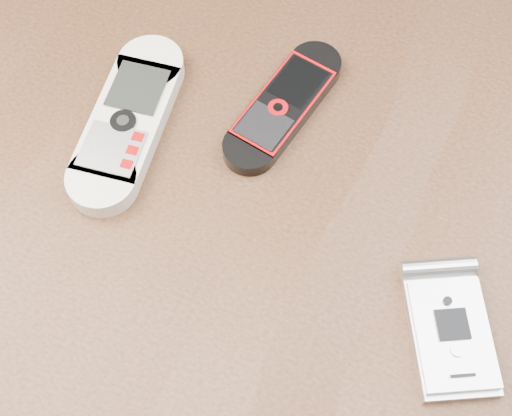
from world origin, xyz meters
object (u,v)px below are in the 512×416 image
object	(u,v)px
nokia_black_red	(283,105)
motorola_razr	(451,331)
nokia_white	(128,121)
table	(251,267)

from	to	relation	value
nokia_black_red	motorola_razr	distance (m)	0.21
nokia_white	motorola_razr	size ratio (longest dim) A/B	1.62
nokia_black_red	motorola_razr	size ratio (longest dim) A/B	1.37
table	nokia_black_red	world-z (taller)	nokia_black_red
motorola_razr	nokia_white	bearing A→B (deg)	139.68
nokia_white	nokia_black_red	world-z (taller)	nokia_white
table	nokia_white	world-z (taller)	nokia_white
nokia_black_red	table	bearing A→B (deg)	-72.64
table	nokia_black_red	bearing A→B (deg)	97.23
nokia_black_red	motorola_razr	xyz separation A→B (m)	(0.17, -0.12, 0.00)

